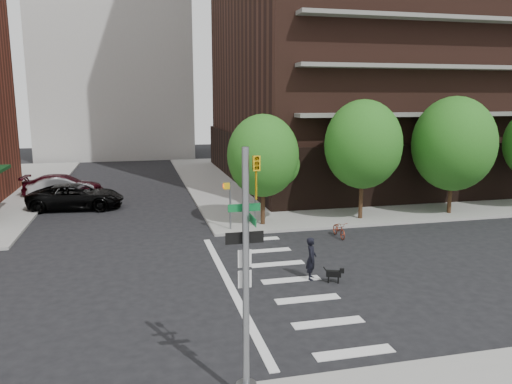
{
  "coord_description": "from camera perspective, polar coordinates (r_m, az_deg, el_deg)",
  "views": [
    {
      "loc": [
        -2.83,
        -18.17,
        7.21
      ],
      "look_at": [
        3.0,
        6.0,
        2.5
      ],
      "focal_mm": 35.0,
      "sensor_mm": 36.0,
      "label": 1
    }
  ],
  "objects": [
    {
      "name": "tree_a",
      "position": [
        27.71,
        0.8,
        4.17
      ],
      "size": [
        4.0,
        4.0,
        5.9
      ],
      "color": "#301E11",
      "rests_on": "sidewalk_ne"
    },
    {
      "name": "parked_car_black",
      "position": [
        34.73,
        -19.84,
        -0.5
      ],
      "size": [
        3.37,
        6.24,
        1.66
      ],
      "primitive_type": "imported",
      "rotation": [
        0.0,
        0.0,
        1.47
      ],
      "color": "black",
      "rests_on": "ground"
    },
    {
      "name": "dog_walker",
      "position": [
        20.3,
        6.34,
        -7.55
      ],
      "size": [
        0.74,
        0.62,
        1.73
      ],
      "primitive_type": "imported",
      "rotation": [
        0.0,
        0.0,
        1.18
      ],
      "color": "black",
      "rests_on": "ground"
    },
    {
      "name": "sidewalk_ne",
      "position": [
        48.29,
        15.51,
        1.83
      ],
      "size": [
        39.0,
        33.0,
        0.15
      ],
      "primitive_type": "cube",
      "color": "gray",
      "rests_on": "ground"
    },
    {
      "name": "ground",
      "position": [
        19.75,
        -4.46,
        -10.72
      ],
      "size": [
        120.0,
        120.0,
        0.0
      ],
      "primitive_type": "plane",
      "color": "black",
      "rests_on": "ground"
    },
    {
      "name": "tree_c",
      "position": [
        32.76,
        21.67,
        5.13
      ],
      "size": [
        5.0,
        5.0,
        6.8
      ],
      "color": "#301E11",
      "rests_on": "sidewalk_ne"
    },
    {
      "name": "dog",
      "position": [
        20.17,
        8.97,
        -9.2
      ],
      "size": [
        0.71,
        0.42,
        0.6
      ],
      "rotation": [
        0.0,
        0.0,
        -0.39
      ],
      "color": "black",
      "rests_on": "ground"
    },
    {
      "name": "parked_car_maroon",
      "position": [
        39.55,
        -21.18,
        0.7
      ],
      "size": [
        2.77,
        5.83,
        1.64
      ],
      "primitive_type": "imported",
      "rotation": [
        0.0,
        0.0,
        1.49
      ],
      "color": "#420915",
      "rests_on": "ground"
    },
    {
      "name": "scooter",
      "position": [
        26.58,
        9.48,
        -4.22
      ],
      "size": [
        0.6,
        1.63,
        0.85
      ],
      "primitive_type": "imported",
      "rotation": [
        0.0,
        0.0,
        -0.02
      ],
      "color": "maroon",
      "rests_on": "ground"
    },
    {
      "name": "parked_car_silver",
      "position": [
        39.19,
        -21.25,
        0.55
      ],
      "size": [
        1.77,
        4.79,
        1.56
      ],
      "primitive_type": "imported",
      "rotation": [
        0.0,
        0.0,
        1.6
      ],
      "color": "silver",
      "rests_on": "ground"
    },
    {
      "name": "traffic_signal",
      "position": [
        11.83,
        -1.02,
        -11.69
      ],
      "size": [
        0.9,
        0.75,
        6.0
      ],
      "color": "slate",
      "rests_on": "sidewalk_s"
    },
    {
      "name": "crosswalk",
      "position": [
        20.18,
        1.84,
        -10.19
      ],
      "size": [
        3.85,
        13.0,
        0.01
      ],
      "color": "silver",
      "rests_on": "ground"
    },
    {
      "name": "tree_b",
      "position": [
        29.71,
        12.13,
        5.34
      ],
      "size": [
        4.5,
        4.5,
        6.65
      ],
      "color": "#301E11",
      "rests_on": "sidewalk_ne"
    },
    {
      "name": "pedestrian_signal",
      "position": [
        27.13,
        -2.36,
        -0.67
      ],
      "size": [
        2.18,
        0.67,
        2.6
      ],
      "color": "slate",
      "rests_on": "sidewalk_ne"
    }
  ]
}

